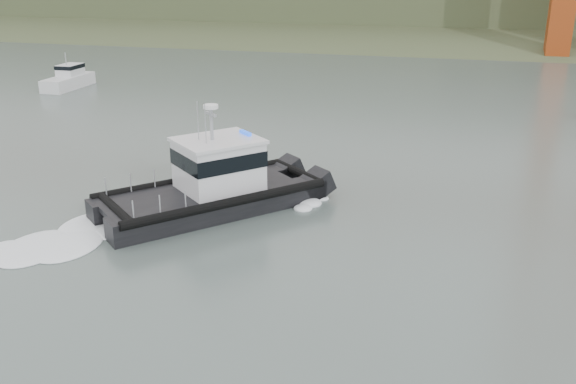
# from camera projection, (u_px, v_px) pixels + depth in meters

# --- Properties ---
(ground) EXTENTS (400.00, 400.00, 0.00)m
(ground) POSITION_uv_depth(u_px,v_px,m) (226.00, 345.00, 21.59)
(ground) COLOR #4A5854
(ground) RESTS_ON ground
(patrol_boat) EXTENTS (10.95, 11.63, 5.70)m
(patrol_boat) POSITION_uv_depth(u_px,v_px,m) (213.00, 183.00, 32.96)
(patrol_boat) COLOR black
(patrol_boat) RESTS_ON ground
(motorboat) EXTENTS (2.33, 6.71, 3.67)m
(motorboat) POSITION_uv_depth(u_px,v_px,m) (69.00, 79.00, 65.01)
(motorboat) COLOR silver
(motorboat) RESTS_ON ground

